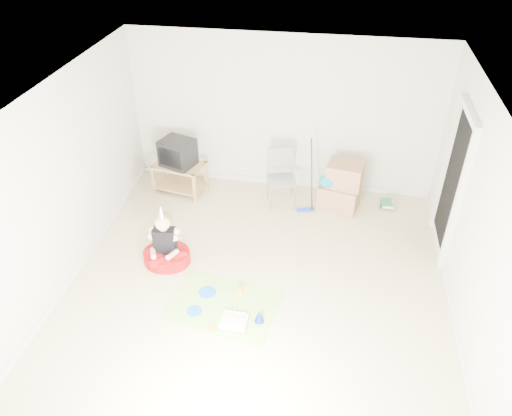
% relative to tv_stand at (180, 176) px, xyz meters
% --- Properties ---
extents(ground, '(5.00, 5.00, 0.00)m').
position_rel_tv_stand_xyz_m(ground, '(1.67, -1.99, -0.30)').
color(ground, beige).
rests_on(ground, ground).
extents(doorway_recess, '(0.02, 0.90, 2.05)m').
position_rel_tv_stand_xyz_m(doorway_recess, '(4.15, -0.79, 0.72)').
color(doorway_recess, black).
rests_on(doorway_recess, ground).
extents(tv_stand, '(0.90, 0.66, 0.51)m').
position_rel_tv_stand_xyz_m(tv_stand, '(0.00, 0.00, 0.00)').
color(tv_stand, '#A07948').
rests_on(tv_stand, ground).
extents(crt_tv, '(0.63, 0.57, 0.45)m').
position_rel_tv_stand_xyz_m(crt_tv, '(-0.00, 0.00, 0.44)').
color(crt_tv, black).
rests_on(crt_tv, tv_stand).
extents(folding_chair, '(0.53, 0.52, 0.97)m').
position_rel_tv_stand_xyz_m(folding_chair, '(1.73, -0.12, 0.17)').
color(folding_chair, '#949399').
rests_on(folding_chair, ground).
extents(cardboard_boxes, '(0.72, 0.60, 0.79)m').
position_rel_tv_stand_xyz_m(cardboard_boxes, '(2.68, -0.03, 0.08)').
color(cardboard_boxes, '#A4714F').
rests_on(cardboard_boxes, ground).
extents(floor_mop, '(0.30, 0.37, 1.14)m').
position_rel_tv_stand_xyz_m(floor_mop, '(2.15, -0.26, -0.04)').
color(floor_mop, blue).
rests_on(floor_mop, ground).
extents(book_pile, '(0.25, 0.29, 0.11)m').
position_rel_tv_stand_xyz_m(book_pile, '(3.46, 0.09, -0.25)').
color(book_pile, '#287946').
rests_on(book_pile, ground).
extents(seated_woman, '(0.70, 0.70, 0.94)m').
position_rel_tv_stand_xyz_m(seated_woman, '(0.34, -1.83, -0.09)').
color(seated_woman, '#A50F0F').
rests_on(seated_woman, ground).
extents(party_mat, '(1.51, 1.21, 0.01)m').
position_rel_tv_stand_xyz_m(party_mat, '(1.31, -2.52, -0.30)').
color(party_mat, '#F6339C').
rests_on(party_mat, ground).
extents(birthday_cake, '(0.33, 0.27, 0.15)m').
position_rel_tv_stand_xyz_m(birthday_cake, '(1.51, -2.81, -0.26)').
color(birthday_cake, silver).
rests_on(birthday_cake, party_mat).
extents(blue_plate_near, '(0.27, 0.27, 0.01)m').
position_rel_tv_stand_xyz_m(blue_plate_near, '(1.05, -2.34, -0.29)').
color(blue_plate_near, blue).
rests_on(blue_plate_near, party_mat).
extents(blue_plate_far, '(0.22, 0.22, 0.01)m').
position_rel_tv_stand_xyz_m(blue_plate_far, '(0.97, -2.69, -0.29)').
color(blue_plate_far, blue).
rests_on(blue_plate_far, party_mat).
extents(orange_cup_near, '(0.10, 0.10, 0.09)m').
position_rel_tv_stand_xyz_m(orange_cup_near, '(1.47, -2.26, -0.25)').
color(orange_cup_near, orange).
rests_on(orange_cup_near, party_mat).
extents(orange_cup_far, '(0.08, 0.08, 0.08)m').
position_rel_tv_stand_xyz_m(orange_cup_far, '(1.27, -2.95, -0.25)').
color(orange_cup_far, orange).
rests_on(orange_cup_far, party_mat).
extents(blue_party_hat, '(0.13, 0.13, 0.18)m').
position_rel_tv_stand_xyz_m(blue_party_hat, '(1.80, -2.71, -0.20)').
color(blue_party_hat, '#182DAE').
rests_on(blue_party_hat, party_mat).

